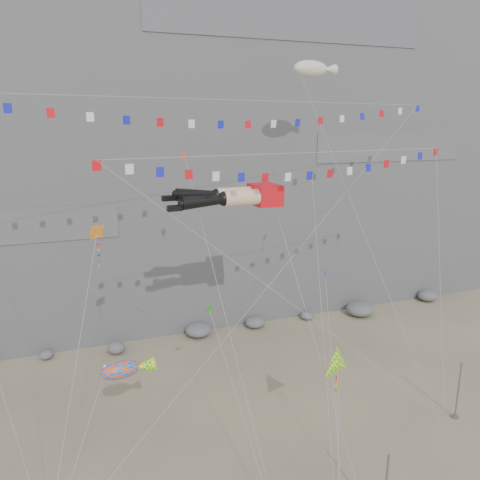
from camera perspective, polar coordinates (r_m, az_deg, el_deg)
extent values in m
plane|color=tan|center=(33.65, 2.99, -23.41)|extent=(120.00, 120.00, 0.00)
cube|color=slate|center=(57.75, -9.64, 18.33)|extent=(80.00, 28.00, 50.00)
cylinder|color=slate|center=(37.86, 25.06, -16.28)|extent=(0.12, 0.12, 4.35)
cube|color=red|center=(31.99, 3.08, 5.56)|extent=(1.81, 2.43, 1.40)
cylinder|color=#E9B691|center=(30.55, 0.15, 5.18)|extent=(2.40, 1.13, 1.03)
sphere|color=black|center=(30.13, -1.94, 5.05)|extent=(0.95, 0.95, 0.95)
cone|color=black|center=(29.70, -4.48, 4.72)|extent=(2.85, 0.97, 0.96)
cube|color=black|center=(29.25, -7.98, 3.86)|extent=(0.93, 0.44, 0.34)
cylinder|color=#E9B691|center=(31.83, -0.80, 5.53)|extent=(2.40, 1.13, 1.03)
sphere|color=black|center=(31.43, -2.82, 5.41)|extent=(0.95, 0.95, 0.95)
cone|color=black|center=(30.98, -5.27, 5.49)|extent=(2.87, 0.97, 1.03)
cube|color=black|center=(30.52, -8.66, 5.07)|extent=(0.93, 0.44, 0.34)
cylinder|color=gray|center=(29.58, 8.41, -11.23)|extent=(0.03, 0.03, 19.44)
cylinder|color=gray|center=(28.39, -9.90, -5.52)|extent=(0.03, 0.03, 28.28)
cylinder|color=gray|center=(33.10, 16.29, -6.18)|extent=(0.03, 0.03, 21.55)
cube|color=slate|center=(38.75, 23.62, -19.05)|extent=(0.16, 0.16, 0.10)
cylinder|color=gray|center=(27.77, -19.65, -15.76)|extent=(0.03, 0.03, 17.44)
cylinder|color=gray|center=(28.25, -18.16, -23.55)|extent=(0.03, 0.03, 9.03)
cylinder|color=gray|center=(28.57, 11.90, -22.94)|extent=(0.03, 0.03, 8.32)
cylinder|color=gray|center=(36.83, 15.61, 0.88)|extent=(0.03, 0.03, 28.35)
cube|color=slate|center=(38.14, 23.07, -19.56)|extent=(0.16, 0.16, 0.10)
cylinder|color=gray|center=(28.39, -1.77, -9.39)|extent=(0.03, 0.03, 22.95)
cylinder|color=gray|center=(32.70, 11.17, -14.98)|extent=(0.03, 0.03, 14.30)
cylinder|color=gray|center=(28.87, -0.05, -19.68)|extent=(0.03, 0.03, 12.74)
cylinder|color=gray|center=(32.43, 9.90, -8.42)|extent=(0.03, 0.03, 21.61)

